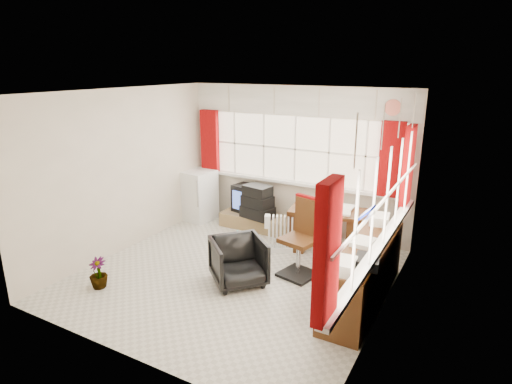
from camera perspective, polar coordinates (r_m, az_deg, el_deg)
ground at (r=6.10m, az=-2.81°, el=-10.98°), size 4.00×4.00×0.00m
room_walls at (r=5.56m, az=-3.03°, el=2.84°), size 4.00×4.00×4.00m
window_back at (r=7.37m, az=5.06°, el=1.80°), size 3.70×0.12×3.60m
window_right at (r=5.03m, az=16.32°, el=-6.01°), size 0.12×3.70×3.60m
curtains at (r=5.99m, az=9.27°, el=3.21°), size 3.83×3.83×1.15m
overhead_cabinets at (r=5.90m, az=10.33°, el=10.79°), size 3.98×3.98×0.48m
desk at (r=6.77m, az=9.52°, el=-4.78°), size 1.25×0.77×0.72m
desk_lamp at (r=6.69m, az=10.77°, el=0.05°), size 0.17×0.16×0.39m
task_chair at (r=5.94m, az=6.45°, el=-5.59°), size 0.55×0.58×1.11m
office_chair at (r=5.76m, az=-2.35°, el=-9.22°), size 0.96×0.96×0.63m
radiator at (r=6.72m, az=3.30°, el=-6.00°), size 0.43×0.30×0.59m
credenza at (r=5.48m, az=14.11°, el=-10.31°), size 0.50×2.00×0.85m
file_tray at (r=4.78m, az=14.62°, el=-8.97°), size 0.30×0.35×0.11m
tv_bench at (r=7.66m, az=0.45°, el=-4.00°), size 1.40×0.50×0.25m
crt_tv at (r=7.76m, az=-0.71°, el=-0.82°), size 0.63×0.60×0.49m
hifi_stack at (r=7.42m, az=0.20°, el=-1.43°), size 0.61×0.45×0.58m
mini_fridge at (r=8.10m, az=-7.72°, el=-0.42°), size 0.61×0.62×0.94m
spray_bottle_a at (r=7.24m, az=5.09°, el=-5.14°), size 0.13×0.13×0.29m
spray_bottle_b at (r=7.12m, az=-2.46°, el=-5.85°), size 0.10×0.10×0.20m
flower_vase at (r=6.05m, az=-20.30°, el=-10.10°), size 0.26×0.26×0.42m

